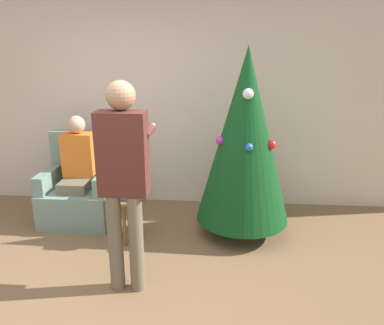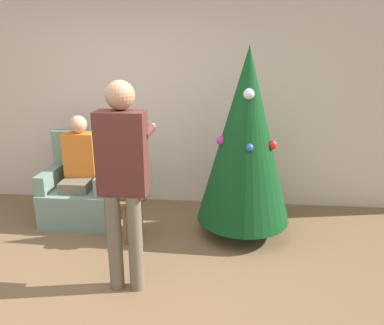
# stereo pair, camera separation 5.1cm
# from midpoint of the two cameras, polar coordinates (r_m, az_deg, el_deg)

# --- Properties ---
(ground_plane) EXTENTS (14.00, 14.00, 0.00)m
(ground_plane) POSITION_cam_midpoint_polar(r_m,az_deg,el_deg) (3.21, -14.54, -21.01)
(ground_plane) COLOR brown
(wall_back) EXTENTS (8.00, 0.06, 2.70)m
(wall_back) POSITION_cam_midpoint_polar(r_m,az_deg,el_deg) (4.73, -7.20, 9.76)
(wall_back) COLOR beige
(wall_back) RESTS_ON ground_plane
(christmas_tree) EXTENTS (0.98, 0.98, 1.98)m
(christmas_tree) POSITION_cam_midpoint_polar(r_m,az_deg,el_deg) (3.86, 7.69, 3.89)
(christmas_tree) COLOR brown
(christmas_tree) RESTS_ON ground_plane
(armchair) EXTENTS (0.78, 0.70, 1.01)m
(armchair) POSITION_cam_midpoint_polar(r_m,az_deg,el_deg) (4.59, -16.86, -4.21)
(armchair) COLOR gray
(armchair) RESTS_ON ground_plane
(person_seated) EXTENTS (0.36, 0.46, 1.22)m
(person_seated) POSITION_cam_midpoint_polar(r_m,az_deg,el_deg) (4.45, -17.38, -0.46)
(person_seated) COLOR #6B604C
(person_seated) RESTS_ON ground_plane
(person_standing) EXTENTS (0.40, 0.57, 1.72)m
(person_standing) POSITION_cam_midpoint_polar(r_m,az_deg,el_deg) (2.98, -10.87, -1.23)
(person_standing) COLOR #6B604C
(person_standing) RESTS_ON ground_plane
(side_stool) EXTENTS (0.39, 0.39, 0.48)m
(side_stool) POSITION_cam_midpoint_polar(r_m,az_deg,el_deg) (3.96, -10.28, -6.24)
(side_stool) COLOR brown
(side_stool) RESTS_ON ground_plane
(laptop) EXTENTS (0.29, 0.26, 0.02)m
(laptop) POSITION_cam_midpoint_polar(r_m,az_deg,el_deg) (3.92, -10.35, -5.03)
(laptop) COLOR #38383D
(laptop) RESTS_ON side_stool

